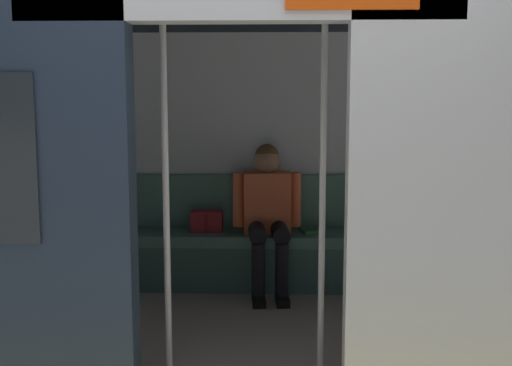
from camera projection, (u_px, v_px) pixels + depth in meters
The scene contains 7 objects.
train_car at pixel (240, 112), 4.02m from camera, with size 6.40×2.75×2.22m.
bench_seat at pixel (255, 246), 5.19m from camera, with size 2.96×0.44×0.46m.
person_seated at pixel (268, 208), 5.09m from camera, with size 0.55×0.69×1.19m.
handbag at pixel (207, 221), 5.25m from camera, with size 0.26×0.15×0.17m.
book at pixel (310, 230), 5.22m from camera, with size 0.15×0.22×0.03m, color #33723F.
grab_pole_door at pixel (166, 197), 3.41m from camera, with size 0.04×0.04×2.08m, color silver.
grab_pole_far at pixel (322, 195), 3.48m from camera, with size 0.04×0.04×2.08m, color silver.
Camera 1 is at (-0.17, 2.83, 1.58)m, focal length 44.55 mm.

